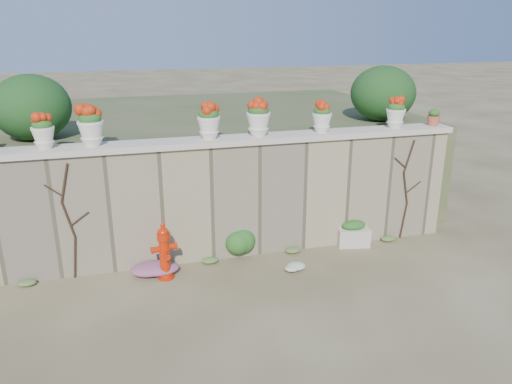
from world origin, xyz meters
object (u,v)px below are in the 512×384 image
object	(u,v)px
fire_hydrant	(164,251)
terracotta_pot	(434,118)
urn_pot_0	(43,131)
planter_box	(353,234)

from	to	relation	value
fire_hydrant	terracotta_pot	size ratio (longest dim) A/B	3.24
terracotta_pot	urn_pot_0	bearing A→B (deg)	180.00
planter_box	urn_pot_0	world-z (taller)	urn_pot_0
urn_pot_0	fire_hydrant	bearing A→B (deg)	-21.08
urn_pot_0	terracotta_pot	world-z (taller)	urn_pot_0
planter_box	fire_hydrant	bearing A→B (deg)	-163.12
fire_hydrant	terracotta_pot	world-z (taller)	terracotta_pot
fire_hydrant	urn_pot_0	world-z (taller)	urn_pot_0
planter_box	terracotta_pot	bearing A→B (deg)	20.95
fire_hydrant	terracotta_pot	distance (m)	5.42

